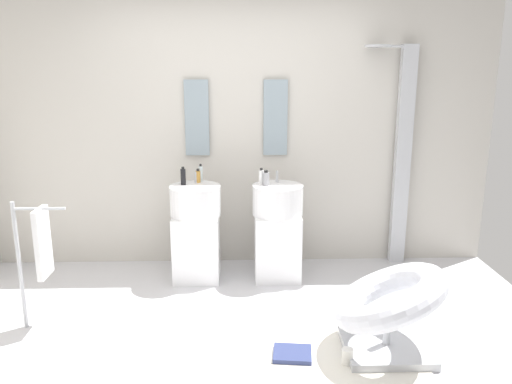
{
  "coord_description": "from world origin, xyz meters",
  "views": [
    {
      "loc": [
        0.04,
        -3.12,
        1.86
      ],
      "look_at": [
        0.15,
        0.55,
        0.95
      ],
      "focal_mm": 35.73,
      "sensor_mm": 36.0,
      "label": 1
    }
  ],
  "objects_px": {
    "soap_bottle_white": "(261,177)",
    "soap_bottle_grey": "(266,179)",
    "shower_column": "(401,152)",
    "soap_bottle_amber": "(198,176)",
    "soap_bottle_clear": "(201,174)",
    "lounge_chair": "(389,304)",
    "soap_bottle_black": "(183,176)",
    "pedestal_sink_right": "(277,230)",
    "coffee_mug": "(347,356)",
    "towel_rack": "(39,246)",
    "pedestal_sink_left": "(196,231)",
    "magazine_navy": "(292,354)"
  },
  "relations": [
    {
      "from": "magazine_navy",
      "to": "soap_bottle_amber",
      "type": "bearing_deg",
      "value": 122.75
    },
    {
      "from": "lounge_chair",
      "to": "soap_bottle_white",
      "type": "xyz_separation_m",
      "value": [
        -0.78,
        1.31,
        0.57
      ]
    },
    {
      "from": "shower_column",
      "to": "soap_bottle_clear",
      "type": "xyz_separation_m",
      "value": [
        -1.86,
        -0.19,
        -0.15
      ]
    },
    {
      "from": "soap_bottle_clear",
      "to": "soap_bottle_black",
      "type": "bearing_deg",
      "value": -141.4
    },
    {
      "from": "pedestal_sink_left",
      "to": "lounge_chair",
      "type": "distance_m",
      "value": 1.86
    },
    {
      "from": "soap_bottle_amber",
      "to": "pedestal_sink_left",
      "type": "bearing_deg",
      "value": -98.01
    },
    {
      "from": "shower_column",
      "to": "magazine_navy",
      "type": "xyz_separation_m",
      "value": [
        -1.17,
        -1.67,
        -1.05
      ]
    },
    {
      "from": "soap_bottle_white",
      "to": "soap_bottle_amber",
      "type": "distance_m",
      "value": 0.57
    },
    {
      "from": "shower_column",
      "to": "soap_bottle_clear",
      "type": "distance_m",
      "value": 1.87
    },
    {
      "from": "pedestal_sink_right",
      "to": "magazine_navy",
      "type": "distance_m",
      "value": 1.39
    },
    {
      "from": "magazine_navy",
      "to": "soap_bottle_clear",
      "type": "height_order",
      "value": "soap_bottle_clear"
    },
    {
      "from": "magazine_navy",
      "to": "coffee_mug",
      "type": "bearing_deg",
      "value": -9.22
    },
    {
      "from": "pedestal_sink_left",
      "to": "soap_bottle_amber",
      "type": "bearing_deg",
      "value": 81.99
    },
    {
      "from": "lounge_chair",
      "to": "soap_bottle_grey",
      "type": "distance_m",
      "value": 1.57
    },
    {
      "from": "shower_column",
      "to": "lounge_chair",
      "type": "bearing_deg",
      "value": -108.35
    },
    {
      "from": "lounge_chair",
      "to": "soap_bottle_amber",
      "type": "bearing_deg",
      "value": 133.68
    },
    {
      "from": "soap_bottle_grey",
      "to": "pedestal_sink_left",
      "type": "bearing_deg",
      "value": 179.1
    },
    {
      "from": "soap_bottle_white",
      "to": "soap_bottle_grey",
      "type": "bearing_deg",
      "value": -46.45
    },
    {
      "from": "lounge_chair",
      "to": "magazine_navy",
      "type": "bearing_deg",
      "value": -175.84
    },
    {
      "from": "pedestal_sink_right",
      "to": "soap_bottle_clear",
      "type": "distance_m",
      "value": 0.85
    },
    {
      "from": "soap_bottle_clear",
      "to": "soap_bottle_white",
      "type": "xyz_separation_m",
      "value": [
        0.54,
        -0.13,
        -0.01
      ]
    },
    {
      "from": "soap_bottle_clear",
      "to": "soap_bottle_white",
      "type": "relative_size",
      "value": 1.09
    },
    {
      "from": "soap_bottle_black",
      "to": "coffee_mug",
      "type": "bearing_deg",
      "value": -51.29
    },
    {
      "from": "soap_bottle_amber",
      "to": "lounge_chair",
      "type": "bearing_deg",
      "value": -46.32
    },
    {
      "from": "magazine_navy",
      "to": "soap_bottle_black",
      "type": "distance_m",
      "value": 1.84
    },
    {
      "from": "soap_bottle_amber",
      "to": "shower_column",
      "type": "bearing_deg",
      "value": 6.68
    },
    {
      "from": "pedestal_sink_right",
      "to": "shower_column",
      "type": "bearing_deg",
      "value": 16.52
    },
    {
      "from": "pedestal_sink_right",
      "to": "coffee_mug",
      "type": "xyz_separation_m",
      "value": [
        0.35,
        -1.42,
        -0.39
      ]
    },
    {
      "from": "lounge_chair",
      "to": "towel_rack",
      "type": "xyz_separation_m",
      "value": [
        -2.39,
        0.41,
        0.28
      ]
    },
    {
      "from": "shower_column",
      "to": "soap_bottle_black",
      "type": "xyz_separation_m",
      "value": [
        -2.0,
        -0.3,
        -0.15
      ]
    },
    {
      "from": "soap_bottle_clear",
      "to": "lounge_chair",
      "type": "bearing_deg",
      "value": -47.47
    },
    {
      "from": "lounge_chair",
      "to": "towel_rack",
      "type": "bearing_deg",
      "value": 170.19
    },
    {
      "from": "towel_rack",
      "to": "coffee_mug",
      "type": "relative_size",
      "value": 9.38
    },
    {
      "from": "shower_column",
      "to": "soap_bottle_amber",
      "type": "height_order",
      "value": "shower_column"
    },
    {
      "from": "soap_bottle_white",
      "to": "soap_bottle_grey",
      "type": "xyz_separation_m",
      "value": [
        0.04,
        -0.04,
        -0.01
      ]
    },
    {
      "from": "lounge_chair",
      "to": "soap_bottle_black",
      "type": "bearing_deg",
      "value": 137.87
    },
    {
      "from": "towel_rack",
      "to": "magazine_navy",
      "type": "distance_m",
      "value": 1.91
    },
    {
      "from": "towel_rack",
      "to": "magazine_navy",
      "type": "xyz_separation_m",
      "value": [
        1.76,
        -0.46,
        -0.6
      ]
    },
    {
      "from": "pedestal_sink_right",
      "to": "soap_bottle_clear",
      "type": "relative_size",
      "value": 5.96
    },
    {
      "from": "coffee_mug",
      "to": "pedestal_sink_left",
      "type": "bearing_deg",
      "value": 127.06
    },
    {
      "from": "shower_column",
      "to": "lounge_chair",
      "type": "height_order",
      "value": "shower_column"
    },
    {
      "from": "soap_bottle_black",
      "to": "soap_bottle_amber",
      "type": "height_order",
      "value": "soap_bottle_black"
    },
    {
      "from": "shower_column",
      "to": "soap_bottle_amber",
      "type": "xyz_separation_m",
      "value": [
        -1.88,
        -0.22,
        -0.17
      ]
    },
    {
      "from": "pedestal_sink_right",
      "to": "towel_rack",
      "type": "distance_m",
      "value": 1.96
    },
    {
      "from": "coffee_mug",
      "to": "soap_bottle_amber",
      "type": "bearing_deg",
      "value": 124.24
    },
    {
      "from": "pedestal_sink_left",
      "to": "soap_bottle_black",
      "type": "distance_m",
      "value": 0.49
    },
    {
      "from": "soap_bottle_white",
      "to": "soap_bottle_amber",
      "type": "height_order",
      "value": "soap_bottle_white"
    },
    {
      "from": "coffee_mug",
      "to": "soap_bottle_black",
      "type": "height_order",
      "value": "soap_bottle_black"
    },
    {
      "from": "shower_column",
      "to": "coffee_mug",
      "type": "xyz_separation_m",
      "value": [
        -0.83,
        -1.77,
        -1.02
      ]
    },
    {
      "from": "pedestal_sink_left",
      "to": "coffee_mug",
      "type": "bearing_deg",
      "value": -52.94
    }
  ]
}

